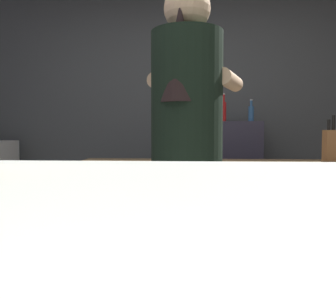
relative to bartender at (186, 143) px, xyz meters
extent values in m
cube|color=#484C4E|center=(0.01, 1.97, 0.33)|extent=(5.20, 0.10, 2.70)
cube|color=brown|center=(0.36, 0.45, -0.58)|extent=(2.10, 0.60, 0.89)
cube|color=#353243|center=(0.30, 1.69, -0.44)|extent=(0.78, 0.36, 1.16)
cube|color=#24293F|center=(0.00, 0.00, -0.55)|extent=(0.28, 0.20, 0.94)
cylinder|color=black|center=(0.00, 0.00, 0.22)|extent=(0.34, 0.34, 0.61)
sphere|color=#DCB28A|center=(0.00, 0.00, 0.63)|extent=(0.22, 0.22, 0.22)
cone|color=black|center=(-0.03, -0.09, 0.41)|extent=(0.18, 0.18, 0.44)
cylinder|color=#DCB28A|center=(-0.11, 0.21, 0.31)|extent=(0.18, 0.33, 0.08)
cylinder|color=#DCB28A|center=(0.21, 0.10, 0.31)|extent=(0.18, 0.33, 0.08)
cube|color=brown|center=(0.88, 0.49, -0.04)|extent=(0.10, 0.08, 0.20)
cylinder|color=black|center=(0.86, 0.49, 0.09)|extent=(0.02, 0.02, 0.06)
cylinder|color=black|center=(0.88, 0.49, 0.11)|extent=(0.02, 0.02, 0.09)
cylinder|color=#C75238|center=(-0.07, 0.55, -0.11)|extent=(0.20, 0.20, 0.06)
cube|color=silver|center=(0.28, 0.40, -0.13)|extent=(0.24, 0.07, 0.01)
cylinder|color=#336094|center=(0.61, 1.68, 0.21)|extent=(0.05, 0.05, 0.14)
cylinder|color=#336094|center=(0.61, 1.68, 0.31)|extent=(0.02, 0.02, 0.06)
cylinder|color=silver|center=(0.61, 1.68, 0.34)|extent=(0.03, 0.03, 0.01)
cylinder|color=red|center=(0.34, 1.64, 0.23)|extent=(0.05, 0.05, 0.18)
cylinder|color=red|center=(0.34, 1.64, 0.36)|extent=(0.02, 0.02, 0.07)
cylinder|color=white|center=(0.34, 1.64, 0.40)|extent=(0.03, 0.03, 0.01)
camera|label=1|loc=(0.00, -1.65, 0.07)|focal=37.04mm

